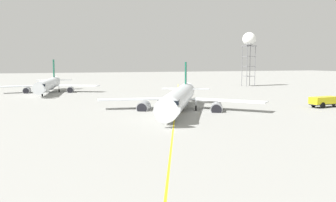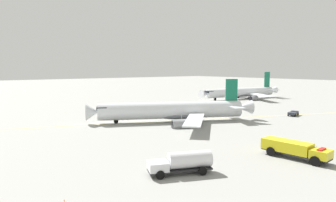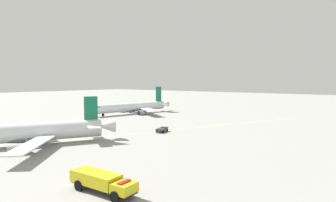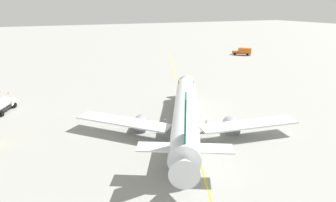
% 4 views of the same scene
% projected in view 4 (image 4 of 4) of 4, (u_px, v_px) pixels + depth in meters
% --- Properties ---
extents(ground_plane, '(600.00, 600.00, 0.00)m').
position_uv_depth(ground_plane, '(186.00, 120.00, 58.58)').
color(ground_plane, gray).
extents(airliner_main, '(39.03, 34.04, 11.21)m').
position_uv_depth(airliner_main, '(185.00, 115.00, 53.58)').
color(airliner_main, silver).
rests_on(airliner_main, ground_plane).
extents(fuel_tanker_truck, '(8.38, 5.33, 2.87)m').
position_uv_depth(fuel_tanker_truck, '(1.00, 105.00, 62.06)').
color(fuel_tanker_truck, '#232326').
rests_on(fuel_tanker_truck, ground_plane).
extents(catering_truck_truck, '(7.20, 7.45, 3.10)m').
position_uv_depth(catering_truck_truck, '(243.00, 51.00, 133.30)').
color(catering_truck_truck, '#232326').
rests_on(catering_truck_truck, ground_plane).
extents(taxiway_centreline, '(177.57, 71.56, 0.01)m').
position_uv_depth(taxiway_centreline, '(190.00, 127.00, 55.29)').
color(taxiway_centreline, yellow).
rests_on(taxiway_centreline, ground_plane).
extents(safety_cone_near, '(0.36, 0.36, 0.55)m').
position_uv_depth(safety_cone_near, '(8.00, 93.00, 75.71)').
color(safety_cone_near, orange).
rests_on(safety_cone_near, ground_plane).
extents(safety_cone_mid, '(0.36, 0.36, 0.55)m').
position_uv_depth(safety_cone_mid, '(0.00, 91.00, 77.10)').
color(safety_cone_mid, orange).
rests_on(safety_cone_mid, ground_plane).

